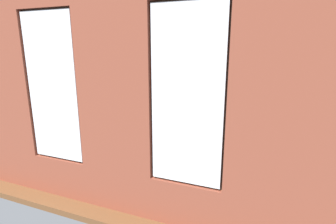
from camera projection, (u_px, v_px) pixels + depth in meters
The scene contains 22 objects.
ground_plane at pixel (179, 148), 6.48m from camera, with size 7.30×6.24×0.10m, color brown.
brick_wall_with_windows at pixel (115, 104), 3.60m from camera, with size 6.70×0.30×3.30m.
white_wall_right at pixel (62, 75), 7.07m from camera, with size 0.10×5.24×3.30m, color white.
couch_by_window at pixel (116, 166), 4.67m from camera, with size 2.04×0.87×0.80m.
couch_left at pixel (303, 163), 4.78m from camera, with size 0.91×1.76×0.80m.
coffee_table at pixel (158, 133), 6.32m from camera, with size 1.34×0.80×0.42m.
cup_ceramic at pixel (158, 129), 6.30m from camera, with size 0.09×0.09×0.10m, color silver.
table_plant_small at pixel (160, 129), 6.14m from camera, with size 0.13×0.13×0.20m.
remote_gray at pixel (174, 130), 6.30m from camera, with size 0.05×0.17×0.02m, color #59595B.
remote_silver at pixel (153, 128), 6.46m from camera, with size 0.05×0.17×0.02m, color #B2B2B7.
remote_black at pixel (141, 130), 6.35m from camera, with size 0.05×0.17×0.02m, color black.
media_console at pixel (79, 123), 7.42m from camera, with size 1.06×0.42×0.58m, color black.
tv_flatscreen at pixel (77, 100), 7.26m from camera, with size 1.11×0.20×0.73m.
papasan_chair at pixel (181, 112), 8.09m from camera, with size 1.11×1.11×0.70m.
potted_plant_near_tv at pixel (67, 115), 6.21m from camera, with size 0.88×1.03×1.44m.
potted_plant_between_couches at pixel (197, 161), 4.11m from camera, with size 0.91×1.11×1.22m.
potted_plant_beside_window_right at pixel (20, 130), 5.25m from camera, with size 0.73×0.73×1.14m.
potted_plant_foreground_right at pixel (126, 100), 9.16m from camera, with size 0.52×0.52×0.91m.
potted_plant_by_left_couch at pixel (279, 134), 6.09m from camera, with size 0.47×0.47×0.62m.
potted_plant_corner_far_left at pixel (330, 189), 3.33m from camera, with size 0.67×0.67×0.94m.
potted_plant_corner_near_left at pixel (300, 117), 7.25m from camera, with size 0.47×0.47×0.80m.
potted_plant_mid_room_small at pixel (222, 126), 6.73m from camera, with size 0.35×0.35×0.61m.
Camera 1 is at (-1.99, 5.74, 2.39)m, focal length 28.00 mm.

